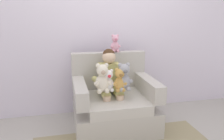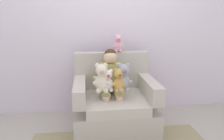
{
  "view_description": "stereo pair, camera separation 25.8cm",
  "coord_description": "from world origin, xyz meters",
  "px_view_note": "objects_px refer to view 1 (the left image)",
  "views": [
    {
      "loc": [
        -0.6,
        -2.5,
        1.41
      ],
      "look_at": [
        -0.04,
        -0.05,
        0.79
      ],
      "focal_mm": 34.79,
      "sensor_mm": 36.0,
      "label": 1
    },
    {
      "loc": [
        -0.34,
        -2.55,
        1.41
      ],
      "look_at": [
        -0.04,
        -0.05,
        0.79
      ],
      "focal_mm": 34.79,
      "sensor_mm": 36.0,
      "label": 2
    }
  ],
  "objects_px": {
    "plush_grey": "(124,78)",
    "plush_honey": "(120,80)",
    "armchair": "(114,104)",
    "plush_white": "(109,81)",
    "seated_child": "(110,79)",
    "plush_cream": "(102,79)",
    "plush_pink_on_backrest": "(115,44)"
  },
  "relations": [
    {
      "from": "plush_honey",
      "to": "plush_white",
      "type": "height_order",
      "value": "plush_honey"
    },
    {
      "from": "plush_cream",
      "to": "armchair",
      "type": "bearing_deg",
      "value": 22.19
    },
    {
      "from": "plush_grey",
      "to": "plush_pink_on_backrest",
      "type": "distance_m",
      "value": 0.57
    },
    {
      "from": "plush_grey",
      "to": "plush_white",
      "type": "distance_m",
      "value": 0.19
    },
    {
      "from": "armchair",
      "to": "plush_grey",
      "type": "distance_m",
      "value": 0.43
    },
    {
      "from": "plush_honey",
      "to": "plush_pink_on_backrest",
      "type": "xyz_separation_m",
      "value": [
        0.06,
        0.47,
        0.37
      ]
    },
    {
      "from": "plush_honey",
      "to": "plush_white",
      "type": "bearing_deg",
      "value": 176.44
    },
    {
      "from": "armchair",
      "to": "seated_child",
      "type": "xyz_separation_m",
      "value": [
        -0.04,
        0.02,
        0.34
      ]
    },
    {
      "from": "plush_honey",
      "to": "plush_grey",
      "type": "height_order",
      "value": "plush_grey"
    },
    {
      "from": "plush_cream",
      "to": "plush_pink_on_backrest",
      "type": "relative_size",
      "value": 1.44
    },
    {
      "from": "seated_child",
      "to": "armchair",
      "type": "bearing_deg",
      "value": -33.64
    },
    {
      "from": "armchair",
      "to": "plush_honey",
      "type": "height_order",
      "value": "armchair"
    },
    {
      "from": "seated_child",
      "to": "plush_grey",
      "type": "height_order",
      "value": "seated_child"
    },
    {
      "from": "armchair",
      "to": "plush_cream",
      "type": "relative_size",
      "value": 2.89
    },
    {
      "from": "plush_honey",
      "to": "plush_white",
      "type": "xyz_separation_m",
      "value": [
        -0.13,
        0.03,
        -0.01
      ]
    },
    {
      "from": "plush_white",
      "to": "plush_pink_on_backrest",
      "type": "xyz_separation_m",
      "value": [
        0.19,
        0.45,
        0.38
      ]
    },
    {
      "from": "plush_cream",
      "to": "plush_pink_on_backrest",
      "type": "height_order",
      "value": "plush_pink_on_backrest"
    },
    {
      "from": "armchair",
      "to": "plush_white",
      "type": "height_order",
      "value": "armchair"
    },
    {
      "from": "seated_child",
      "to": "plush_white",
      "type": "xyz_separation_m",
      "value": [
        -0.06,
        -0.17,
        0.02
      ]
    },
    {
      "from": "armchair",
      "to": "seated_child",
      "type": "distance_m",
      "value": 0.34
    },
    {
      "from": "armchair",
      "to": "plush_cream",
      "type": "bearing_deg",
      "value": -136.32
    },
    {
      "from": "plush_honey",
      "to": "plush_grey",
      "type": "distance_m",
      "value": 0.07
    },
    {
      "from": "armchair",
      "to": "plush_pink_on_backrest",
      "type": "distance_m",
      "value": 0.81
    },
    {
      "from": "armchair",
      "to": "seated_child",
      "type": "height_order",
      "value": "seated_child"
    },
    {
      "from": "plush_white",
      "to": "plush_pink_on_backrest",
      "type": "height_order",
      "value": "plush_pink_on_backrest"
    },
    {
      "from": "seated_child",
      "to": "plush_pink_on_backrest",
      "type": "distance_m",
      "value": 0.51
    },
    {
      "from": "armchair",
      "to": "seated_child",
      "type": "bearing_deg",
      "value": 153.93
    },
    {
      "from": "seated_child",
      "to": "plush_cream",
      "type": "height_order",
      "value": "seated_child"
    },
    {
      "from": "armchair",
      "to": "plush_grey",
      "type": "height_order",
      "value": "armchair"
    },
    {
      "from": "plush_grey",
      "to": "plush_honey",
      "type": "bearing_deg",
      "value": 177.49
    },
    {
      "from": "plush_honey",
      "to": "plush_cream",
      "type": "bearing_deg",
      "value": -174.3
    },
    {
      "from": "seated_child",
      "to": "plush_grey",
      "type": "xyz_separation_m",
      "value": [
        0.13,
        -0.17,
        0.05
      ]
    }
  ]
}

